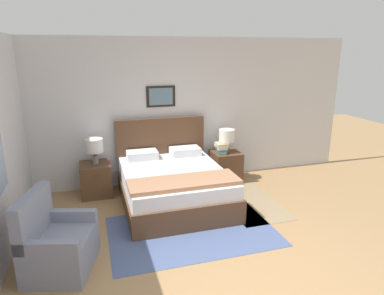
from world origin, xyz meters
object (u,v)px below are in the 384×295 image
(table_lamp_by_door, at_px, (227,136))
(bed, at_px, (174,184))
(nightstand_near_window, at_px, (96,179))
(nightstand_by_door, at_px, (226,166))
(armchair, at_px, (57,245))
(table_lamp_near_window, at_px, (94,146))

(table_lamp_by_door, bearing_deg, bed, -149.57)
(bed, bearing_deg, table_lamp_by_door, 30.43)
(nightstand_near_window, bearing_deg, nightstand_by_door, 0.00)
(bed, relative_size, nightstand_near_window, 3.51)
(nightstand_near_window, height_order, nightstand_by_door, same)
(nightstand_by_door, bearing_deg, armchair, -144.79)
(armchair, height_order, nightstand_by_door, armchair)
(nightstand_near_window, distance_m, table_lamp_by_door, 2.43)
(bed, xyz_separation_m, armchair, (-1.66, -1.31, -0.01))
(nightstand_near_window, distance_m, table_lamp_near_window, 0.57)
(bed, height_order, armchair, bed)
(bed, height_order, table_lamp_by_door, bed)
(nightstand_by_door, bearing_deg, table_lamp_near_window, 179.97)
(nightstand_by_door, distance_m, table_lamp_near_window, 2.41)
(nightstand_near_window, distance_m, nightstand_by_door, 2.35)
(nightstand_near_window, bearing_deg, table_lamp_by_door, 0.03)
(bed, distance_m, table_lamp_by_door, 1.47)
(bed, height_order, nightstand_near_window, bed)
(table_lamp_by_door, bearing_deg, armchair, -144.84)
(nightstand_near_window, height_order, table_lamp_by_door, table_lamp_by_door)
(armchair, distance_m, table_lamp_by_door, 3.52)
(nightstand_by_door, bearing_deg, bed, -149.48)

